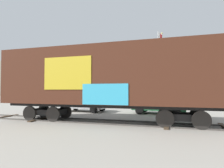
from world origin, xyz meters
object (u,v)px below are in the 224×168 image
parked_car_silver (84,102)px  parked_car_green (158,103)px  flagpole (161,59)px  freight_car (108,77)px

parked_car_silver → parked_car_green: 6.57m
flagpole → parked_car_green: bearing=-95.3°
freight_car → parked_car_green: (2.97, 5.01, -1.84)m
flagpole → parked_car_green: (-0.40, -4.31, -4.29)m
parked_car_silver → parked_car_green: parked_car_silver is taller
parked_car_green → flagpole: bearing=84.7°
flagpole → parked_car_silver: (-6.96, -3.96, -4.31)m
freight_car → parked_car_green: bearing=59.3°
freight_car → flagpole: bearing=70.1°
freight_car → flagpole: 10.21m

